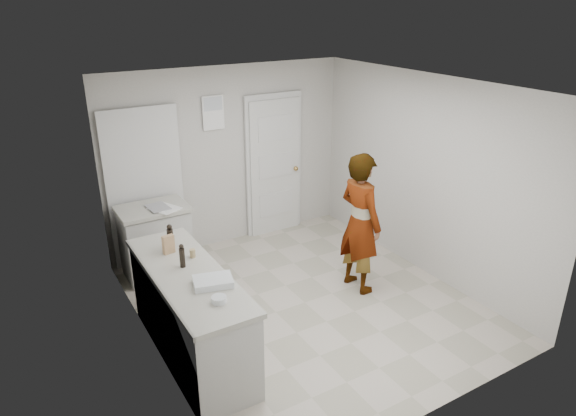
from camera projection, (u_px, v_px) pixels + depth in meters
ground at (305, 302)px, 6.00m from camera, size 4.00×4.00×0.00m
room_shell at (219, 176)px, 7.08m from camera, size 4.00×4.00×4.00m
main_counter at (191, 317)px, 4.99m from camera, size 0.64×1.96×0.93m
side_counter at (156, 243)px, 6.48m from camera, size 0.84×0.61×0.93m
person at (360, 223)px, 6.02m from camera, size 0.45×0.65×1.71m
cake_mix_box at (168, 244)px, 5.13m from camera, size 0.12×0.07×0.19m
spice_jar at (193, 253)px, 5.06m from camera, size 0.06×0.06×0.09m
oil_cruet_a at (170, 236)px, 5.24m from camera, size 0.06×0.06×0.26m
oil_cruet_b at (182, 256)px, 4.86m from camera, size 0.05×0.05×0.24m
baking_dish at (213, 282)px, 4.59m from camera, size 0.40×0.33×0.06m
egg_bowl at (219, 299)px, 4.32m from camera, size 0.13×0.13×0.05m
papers at (164, 208)px, 6.24m from camera, size 0.40×0.43×0.01m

